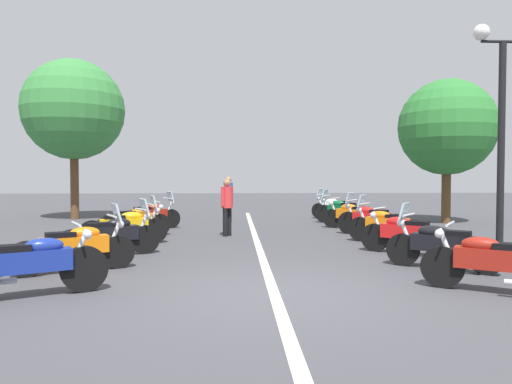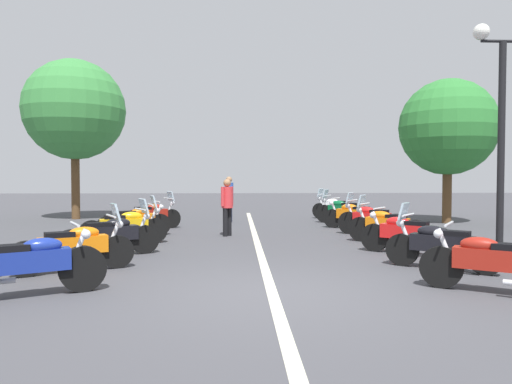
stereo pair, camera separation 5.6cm
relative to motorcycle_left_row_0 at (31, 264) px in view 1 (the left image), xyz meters
The scene contains 21 objects.
ground_plane 3.41m from the motorcycle_left_row_0, 88.01° to the right, with size 80.00×80.00×0.00m, color #424247.
lane_centre_stripe 6.02m from the motorcycle_left_row_0, 34.20° to the right, with size 19.70×0.16×0.01m, color beige.
motorcycle_left_row_0 is the anchor object (origin of this frame).
motorcycle_left_row_1 1.74m from the motorcycle_left_row_0, ahead, with size 1.15×1.93×1.19m.
motorcycle_left_row_2 3.33m from the motorcycle_left_row_0, ahead, with size 1.23×1.91×1.20m.
motorcycle_left_row_3 5.07m from the motorcycle_left_row_0, ahead, with size 0.99×2.04×1.20m.
motorcycle_left_row_4 6.57m from the motorcycle_left_row_0, ahead, with size 1.11×1.91×0.99m.
motorcycle_left_row_5 8.32m from the motorcycle_left_row_0, ahead, with size 1.29×1.83×1.20m.
motorcycle_right_row_0 6.51m from the motorcycle_left_row_0, 90.24° to the right, with size 1.23×1.76×0.99m.
motorcycle_right_row_1 6.73m from the motorcycle_left_row_0, 75.58° to the right, with size 1.37×1.69×1.19m.
motorcycle_right_row_2 7.30m from the motorcycle_left_row_0, 62.66° to the right, with size 1.38×1.67×0.99m.
motorcycle_right_row_3 8.28m from the motorcycle_left_row_0, 52.85° to the right, with size 1.32×1.72×1.21m.
motorcycle_right_row_4 9.34m from the motorcycle_left_row_0, 45.46° to the right, with size 1.35×1.69×1.22m.
motorcycle_right_row_5 10.51m from the motorcycle_left_row_0, 38.82° to the right, with size 1.32×1.81×0.99m.
motorcycle_right_row_6 11.92m from the motorcycle_left_row_0, 33.67° to the right, with size 1.22×1.80×1.22m.
motorcycle_right_row_7 13.37m from the motorcycle_left_row_0, 30.17° to the right, with size 1.35×1.73×1.20m.
street_lamp_twin_globe 9.11m from the motorcycle_left_row_0, 71.48° to the right, with size 0.32×1.22×4.74m.
bystander_1 7.11m from the motorcycle_left_row_0, 21.39° to the right, with size 0.45×0.34×1.61m.
bystander_2 10.90m from the motorcycle_left_row_0, 13.64° to the right, with size 0.47×0.32×1.67m.
roadside_tree_0 14.68m from the motorcycle_left_row_0, 46.32° to the right, with size 3.42×3.42×5.15m.
roadside_tree_1 13.15m from the motorcycle_left_row_0, 16.08° to the left, with size 3.89×3.89×6.23m.
Camera 1 is at (-6.67, 0.56, 1.68)m, focal length 32.84 mm.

